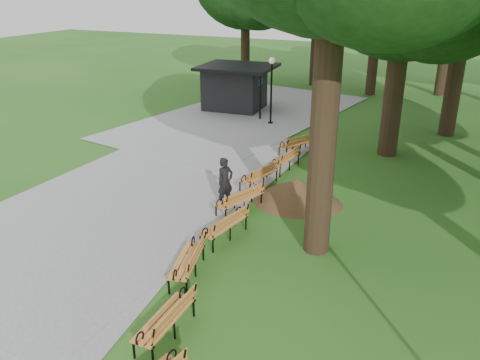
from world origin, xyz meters
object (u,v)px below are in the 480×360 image
at_px(kiosk, 235,87).
at_px(bench_6, 285,159).
at_px(bench_1, 165,319).
at_px(dirt_mound, 297,190).
at_px(bench_5, 259,175).
at_px(lamp_post, 272,77).
at_px(person, 225,182).
at_px(bench_2, 187,261).
at_px(bench_4, 239,199).
at_px(bench_7, 296,144).
at_px(bench_3, 224,225).

distance_m(kiosk, bench_6, 10.13).
bearing_deg(bench_1, kiosk, -159.66).
bearing_deg(dirt_mound, bench_6, 117.76).
bearing_deg(bench_6, bench_5, -0.47).
bearing_deg(lamp_post, person, -77.12).
bearing_deg(bench_2, person, 178.55).
distance_m(bench_1, bench_4, 6.26).
bearing_deg(bench_4, dirt_mound, 154.83).
xyz_separation_m(person, bench_4, (0.61, -0.22, -0.39)).
height_order(dirt_mound, bench_5, bench_5).
bearing_deg(person, dirt_mound, -33.09).
bearing_deg(bench_6, dirt_mound, 34.37).
distance_m(dirt_mound, bench_7, 5.08).
xyz_separation_m(person, dirt_mound, (2.09, 1.24, -0.41)).
xyz_separation_m(kiosk, lamp_post, (3.06, -2.13, 1.15)).
bearing_deg(bench_4, person, -90.00).
distance_m(kiosk, dirt_mound, 13.20).
relative_size(bench_5, bench_6, 1.00).
distance_m(bench_5, bench_7, 4.10).
relative_size(bench_5, bench_7, 1.00).
distance_m(bench_6, bench_7, 2.07).
bearing_deg(bench_4, kiosk, -134.11).
bearing_deg(dirt_mound, lamp_post, 116.58).
height_order(person, bench_4, person).
height_order(bench_1, bench_3, same).
bearing_deg(dirt_mound, kiosk, 124.38).
xyz_separation_m(kiosk, bench_7, (5.79, -6.07, -0.84)).
distance_m(bench_1, bench_6, 10.42).
distance_m(dirt_mound, bench_4, 2.08).
relative_size(bench_2, bench_6, 1.00).
relative_size(person, bench_4, 0.88).
bearing_deg(bench_2, bench_5, 170.88).
relative_size(bench_4, bench_5, 1.00).
bearing_deg(bench_3, bench_6, -167.26).
height_order(lamp_post, bench_1, lamp_post).
xyz_separation_m(lamp_post, dirt_mound, (4.37, -8.74, -2.00)).
relative_size(kiosk, lamp_post, 1.20).
xyz_separation_m(bench_3, bench_7, (-0.52, 8.11, 0.00)).
distance_m(lamp_post, dirt_mound, 9.98).
relative_size(bench_2, bench_5, 1.00).
bearing_deg(bench_2, bench_4, 170.77).
bearing_deg(bench_5, bench_2, 19.30).
relative_size(kiosk, bench_5, 2.15).
distance_m(lamp_post, bench_1, 16.97).
height_order(kiosk, bench_5, kiosk).
height_order(bench_5, bench_7, same).
xyz_separation_m(kiosk, bench_3, (6.32, -14.18, -0.84)).
xyz_separation_m(person, lamp_post, (-2.28, 9.98, 1.60)).
bearing_deg(bench_3, bench_2, 10.24).
bearing_deg(lamp_post, bench_6, -63.96).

